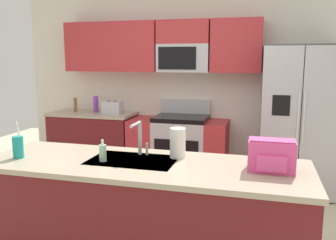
# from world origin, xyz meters

# --- Properties ---
(ground_plane) EXTENTS (9.00, 9.00, 0.00)m
(ground_plane) POSITION_xyz_m (0.00, 0.00, 0.00)
(ground_plane) COLOR beige
(ground_plane) RESTS_ON ground
(kitchen_wall_unit) EXTENTS (5.20, 0.43, 2.60)m
(kitchen_wall_unit) POSITION_xyz_m (-0.14, 2.08, 1.47)
(kitchen_wall_unit) COLOR silver
(kitchen_wall_unit) RESTS_ON ground
(back_counter) EXTENTS (1.24, 0.63, 0.90)m
(back_counter) POSITION_xyz_m (-1.44, 1.80, 0.45)
(back_counter) COLOR maroon
(back_counter) RESTS_ON ground
(range_oven) EXTENTS (1.36, 0.61, 1.10)m
(range_oven) POSITION_xyz_m (-0.13, 1.80, 0.44)
(range_oven) COLOR #B7BABF
(range_oven) RESTS_ON ground
(refrigerator) EXTENTS (0.90, 0.76, 1.85)m
(refrigerator) POSITION_xyz_m (1.42, 1.73, 0.93)
(refrigerator) COLOR #4C4F54
(refrigerator) RESTS_ON ground
(island_counter) EXTENTS (2.50, 0.83, 0.90)m
(island_counter) POSITION_xyz_m (0.12, -0.46, 0.45)
(island_counter) COLOR maroon
(island_counter) RESTS_ON ground
(toaster) EXTENTS (0.28, 0.16, 0.18)m
(toaster) POSITION_xyz_m (-1.11, 1.75, 0.99)
(toaster) COLOR #B7BABF
(toaster) RESTS_ON back_counter
(pepper_mill) EXTENTS (0.05, 0.05, 0.21)m
(pepper_mill) POSITION_xyz_m (-1.72, 1.80, 1.00)
(pepper_mill) COLOR brown
(pepper_mill) RESTS_ON back_counter
(bottle_purple) EXTENTS (0.07, 0.07, 0.24)m
(bottle_purple) POSITION_xyz_m (-1.40, 1.83, 1.02)
(bottle_purple) COLOR purple
(bottle_purple) RESTS_ON back_counter
(sink_faucet) EXTENTS (0.08, 0.22, 0.28)m
(sink_faucet) POSITION_xyz_m (0.03, -0.27, 1.07)
(sink_faucet) COLOR #B7BABF
(sink_faucet) RESTS_ON island_counter
(drink_cup_teal) EXTENTS (0.08, 0.08, 0.29)m
(drink_cup_teal) POSITION_xyz_m (-0.88, -0.59, 0.99)
(drink_cup_teal) COLOR teal
(drink_cup_teal) RESTS_ON island_counter
(soap_dispenser) EXTENTS (0.06, 0.06, 0.17)m
(soap_dispenser) POSITION_xyz_m (-0.19, -0.50, 0.97)
(soap_dispenser) COLOR #A5D8B2
(soap_dispenser) RESTS_ON island_counter
(paper_towel_roll) EXTENTS (0.12, 0.12, 0.24)m
(paper_towel_roll) POSITION_xyz_m (0.35, -0.25, 1.02)
(paper_towel_roll) COLOR white
(paper_towel_roll) RESTS_ON island_counter
(backpack) EXTENTS (0.32, 0.22, 0.23)m
(backpack) POSITION_xyz_m (1.06, -0.42, 1.02)
(backpack) COLOR #EA4C93
(backpack) RESTS_ON island_counter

